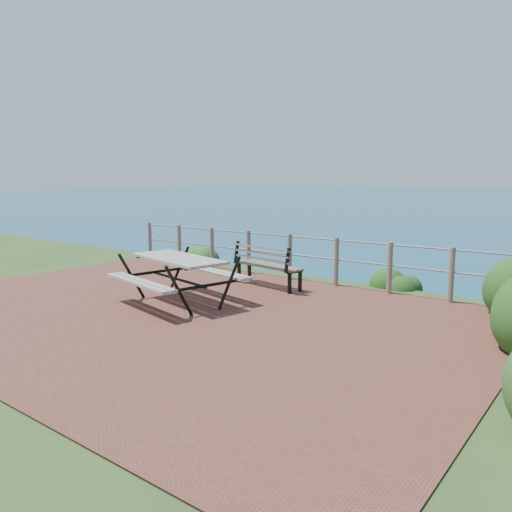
{
  "coord_description": "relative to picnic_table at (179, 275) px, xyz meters",
  "views": [
    {
      "loc": [
        5.97,
        -5.69,
        2.22
      ],
      "look_at": [
        0.25,
        1.8,
        0.75
      ],
      "focal_mm": 35.0,
      "sensor_mm": 36.0,
      "label": 1
    }
  ],
  "objects": [
    {
      "name": "shrub_lip_west",
      "position": [
        -3.01,
        3.77,
        -0.53
      ],
      "size": [
        0.85,
        0.85,
        0.63
      ],
      "primitive_type": "ellipsoid",
      "color": "#205721",
      "rests_on": "ground"
    },
    {
      "name": "shrub_lip_east",
      "position": [
        2.57,
        3.72,
        -0.53
      ],
      "size": [
        0.85,
        0.85,
        0.62
      ],
      "primitive_type": "ellipsoid",
      "color": "#164214",
      "rests_on": "ground"
    },
    {
      "name": "picnic_table",
      "position": [
        0.0,
        0.0,
        0.0
      ],
      "size": [
        2.08,
        1.67,
        0.83
      ],
      "rotation": [
        0.0,
        0.0,
        -0.21
      ],
      "color": "#9B958B",
      "rests_on": "ground"
    },
    {
      "name": "safety_railing",
      "position": [
        0.38,
        2.98,
        0.05
      ],
      "size": [
        9.4,
        0.1,
        1.0
      ],
      "color": "#6B5B4C",
      "rests_on": "ground"
    },
    {
      "name": "park_bench",
      "position": [
        0.47,
        2.06,
        0.07
      ],
      "size": [
        1.64,
        0.66,
        0.9
      ],
      "rotation": [
        0.0,
        0.0,
        -0.17
      ],
      "color": "brown",
      "rests_on": "ground"
    },
    {
      "name": "ground",
      "position": [
        0.38,
        -0.37,
        -0.53
      ],
      "size": [
        10.0,
        7.0,
        0.12
      ],
      "primitive_type": "cube",
      "color": "brown",
      "rests_on": "ground"
    }
  ]
}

